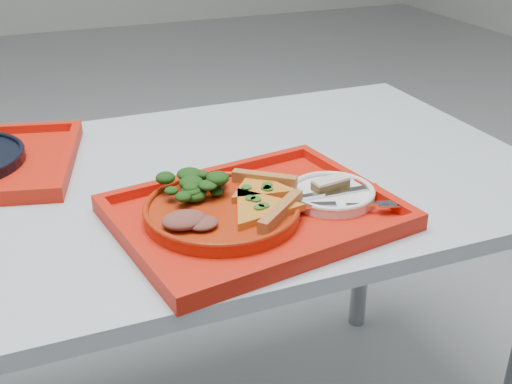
{
  "coord_description": "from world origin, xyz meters",
  "views": [
    {
      "loc": [
        -0.19,
        -1.08,
        1.28
      ],
      "look_at": [
        0.18,
        -0.16,
        0.78
      ],
      "focal_mm": 45.0,
      "sensor_mm": 36.0,
      "label": 1
    }
  ],
  "objects": [
    {
      "name": "table",
      "position": [
        0.0,
        0.0,
        0.68
      ],
      "size": [
        1.6,
        0.8,
        0.75
      ],
      "color": "#A8B0BC",
      "rests_on": "ground"
    },
    {
      "name": "tray_main",
      "position": [
        0.16,
        -0.2,
        0.76
      ],
      "size": [
        0.5,
        0.42,
        0.01
      ],
      "primitive_type": "cube",
      "rotation": [
        0.0,
        0.0,
        0.16
      ],
      "color": "red",
      "rests_on": "table"
    },
    {
      "name": "dinner_plate",
      "position": [
        0.11,
        -0.19,
        0.77
      ],
      "size": [
        0.26,
        0.26,
        0.02
      ],
      "primitive_type": "cylinder",
      "color": "#A6260B",
      "rests_on": "tray_main"
    },
    {
      "name": "side_plate",
      "position": [
        0.31,
        -0.2,
        0.77
      ],
      "size": [
        0.15,
        0.15,
        0.01
      ],
      "primitive_type": "cylinder",
      "color": "white",
      "rests_on": "tray_main"
    },
    {
      "name": "pizza_slice_a",
      "position": [
        0.16,
        -0.23,
        0.79
      ],
      "size": [
        0.19,
        0.2,
        0.02
      ],
      "primitive_type": null,
      "rotation": [
        0.0,
        0.0,
        2.27
      ],
      "color": "gold",
      "rests_on": "dinner_plate"
    },
    {
      "name": "pizza_slice_b",
      "position": [
        0.19,
        -0.16,
        0.79
      ],
      "size": [
        0.17,
        0.17,
        0.02
      ],
      "primitive_type": null,
      "rotation": [
        0.0,
        0.0,
        4.05
      ],
      "color": "gold",
      "rests_on": "dinner_plate"
    },
    {
      "name": "salad_heap",
      "position": [
        0.08,
        -0.13,
        0.8
      ],
      "size": [
        0.1,
        0.09,
        0.05
      ],
      "primitive_type": "ellipsoid",
      "color": "black",
      "rests_on": "dinner_plate"
    },
    {
      "name": "meat_portion",
      "position": [
        0.03,
        -0.23,
        0.79
      ],
      "size": [
        0.07,
        0.06,
        0.02
      ],
      "primitive_type": "ellipsoid",
      "color": "brown",
      "rests_on": "dinner_plate"
    },
    {
      "name": "dessert_bar",
      "position": [
        0.31,
        -0.19,
        0.79
      ],
      "size": [
        0.07,
        0.04,
        0.02
      ],
      "rotation": [
        0.0,
        0.0,
        0.15
      ],
      "color": "#4A3118",
      "rests_on": "side_plate"
    },
    {
      "name": "knife",
      "position": [
        0.3,
        -0.21,
        0.78
      ],
      "size": [
        0.19,
        0.02,
        0.01
      ],
      "primitive_type": "cube",
      "rotation": [
        0.0,
        0.0,
        -0.02
      ],
      "color": "silver",
      "rests_on": "side_plate"
    },
    {
      "name": "fork",
      "position": [
        0.3,
        -0.26,
        0.78
      ],
      "size": [
        0.18,
        0.08,
        0.01
      ],
      "primitive_type": "cube",
      "rotation": [
        0.0,
        0.0,
        -0.32
      ],
      "color": "silver",
      "rests_on": "side_plate"
    }
  ]
}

